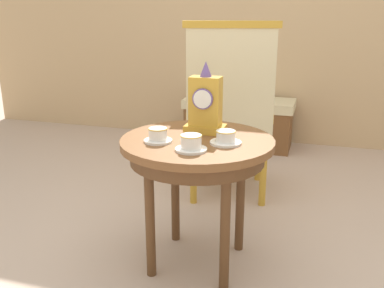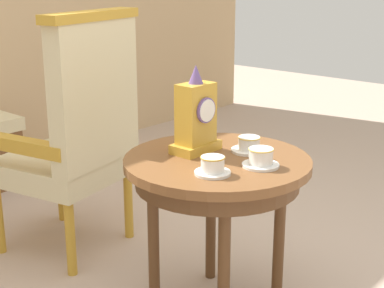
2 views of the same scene
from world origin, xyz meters
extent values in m
plane|color=#BCA38E|center=(0.00, 0.00, 0.00)|extent=(10.00, 10.00, 0.00)
cylinder|color=brown|center=(0.00, -0.02, 0.62)|extent=(0.70, 0.70, 0.03)
cylinder|color=#56351C|center=(0.00, -0.02, 0.56)|extent=(0.62, 0.62, 0.07)
cylinder|color=#56351C|center=(0.18, 0.16, 0.30)|extent=(0.04, 0.04, 0.60)
cylinder|color=#56351C|center=(-0.17, 0.16, 0.30)|extent=(0.04, 0.04, 0.60)
cylinder|color=#56351C|center=(-0.17, -0.19, 0.30)|extent=(0.04, 0.04, 0.60)
cylinder|color=#56351C|center=(0.18, -0.19, 0.30)|extent=(0.04, 0.04, 0.60)
cylinder|color=white|center=(-0.15, -0.12, 0.64)|extent=(0.13, 0.13, 0.01)
cylinder|color=white|center=(-0.15, -0.12, 0.67)|extent=(0.08, 0.08, 0.05)
torus|color=gold|center=(-0.15, -0.12, 0.70)|extent=(0.09, 0.09, 0.00)
cylinder|color=white|center=(0.03, -0.19, 0.64)|extent=(0.13, 0.13, 0.01)
cylinder|color=white|center=(0.03, -0.19, 0.67)|extent=(0.09, 0.09, 0.06)
torus|color=gold|center=(0.03, -0.19, 0.70)|extent=(0.09, 0.09, 0.00)
cylinder|color=white|center=(0.14, -0.06, 0.64)|extent=(0.14, 0.14, 0.01)
cylinder|color=white|center=(0.14, -0.06, 0.67)|extent=(0.08, 0.08, 0.05)
torus|color=gold|center=(0.14, -0.06, 0.69)|extent=(0.09, 0.09, 0.00)
cube|color=gold|center=(0.01, 0.10, 0.65)|extent=(0.19, 0.11, 0.04)
cube|color=gold|center=(0.01, 0.10, 0.79)|extent=(0.14, 0.09, 0.23)
cylinder|color=#664C8C|center=(0.01, 0.05, 0.81)|extent=(0.10, 0.01, 0.10)
cylinder|color=white|center=(0.01, 0.04, 0.81)|extent=(0.08, 0.00, 0.08)
cone|color=#664C8C|center=(0.01, 0.10, 0.94)|extent=(0.06, 0.06, 0.07)
cube|color=beige|center=(-0.05, 0.89, 0.41)|extent=(0.62, 0.62, 0.11)
cube|color=beige|center=(0.00, 0.68, 0.78)|extent=(0.53, 0.20, 0.64)
cube|color=gold|center=(0.00, 0.68, 1.12)|extent=(0.57, 0.22, 0.04)
cube|color=gold|center=(0.18, 0.94, 0.57)|extent=(0.17, 0.47, 0.06)
cube|color=gold|center=(-0.27, 0.85, 0.57)|extent=(0.17, 0.47, 0.06)
cylinder|color=gold|center=(0.12, 1.16, 0.18)|extent=(0.04, 0.04, 0.35)
cylinder|color=gold|center=(-0.31, 1.06, 0.18)|extent=(0.04, 0.04, 0.35)
cylinder|color=gold|center=(0.22, 0.73, 0.18)|extent=(0.04, 0.04, 0.35)
cylinder|color=gold|center=(-0.21, 0.63, 0.18)|extent=(0.04, 0.04, 0.35)
cube|color=beige|center=(-0.18, 1.95, 0.40)|extent=(0.98, 0.40, 0.08)
cube|color=brown|center=(-0.18, 1.95, 0.18)|extent=(0.94, 0.38, 0.36)
camera|label=1|loc=(0.52, -1.80, 1.18)|focal=39.90mm
camera|label=2|loc=(-1.62, -1.32, 1.31)|focal=54.85mm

